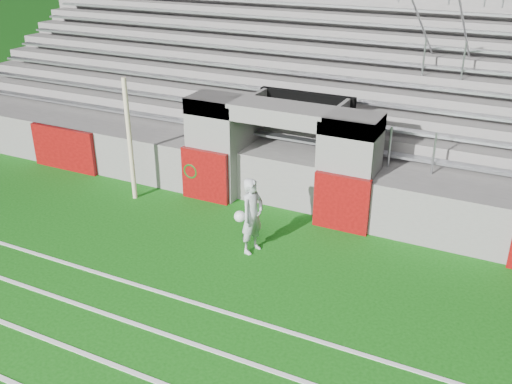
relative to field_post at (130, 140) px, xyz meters
The scene contains 5 objects.
ground 4.46m from the field_post, 32.54° to the right, with size 90.00×90.00×0.00m, color #0F500D.
field_post is the anchor object (origin of this frame).
stadium_structure 6.72m from the field_post, 58.41° to the left, with size 26.00×8.48×5.42m.
goalkeeper_with_ball 4.13m from the field_post, 15.12° to the right, with size 0.60×0.68×1.68m.
hose_coil 1.69m from the field_post, 27.45° to the left, with size 0.56×0.14×0.56m.
Camera 1 is at (5.21, -8.36, 6.32)m, focal length 40.00 mm.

